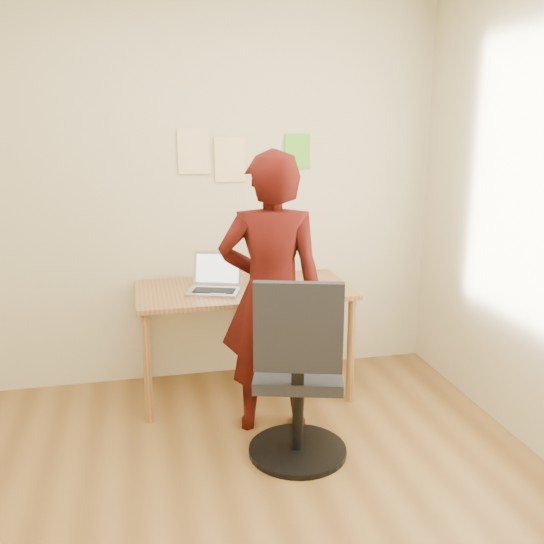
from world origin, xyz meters
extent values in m
cube|color=brown|center=(0.00, 0.00, -0.02)|extent=(3.50, 3.50, 0.04)
cube|color=beige|center=(0.00, 1.77, 1.35)|extent=(3.50, 0.04, 2.70)
cube|color=beige|center=(0.00, -1.77, 1.35)|extent=(3.50, 0.04, 2.70)
cube|color=#966433|center=(0.30, 1.38, 0.72)|extent=(1.40, 0.70, 0.03)
cylinder|color=#966433|center=(-0.35, 1.08, 0.35)|extent=(0.05, 0.05, 0.71)
cylinder|color=#966433|center=(0.95, 1.08, 0.35)|extent=(0.05, 0.05, 0.71)
cylinder|color=#966433|center=(-0.35, 1.68, 0.35)|extent=(0.05, 0.05, 0.71)
cylinder|color=#966433|center=(0.95, 1.68, 0.35)|extent=(0.05, 0.05, 0.71)
cube|color=#AEADB5|center=(0.09, 1.31, 0.75)|extent=(0.38, 0.32, 0.01)
cube|color=black|center=(0.09, 1.31, 0.76)|extent=(0.29, 0.21, 0.00)
cube|color=#AEADB5|center=(0.14, 1.45, 0.86)|extent=(0.33, 0.17, 0.22)
cube|color=white|center=(0.14, 1.45, 0.86)|extent=(0.28, 0.14, 0.18)
cube|color=white|center=(0.60, 1.26, 0.74)|extent=(0.36, 0.40, 0.00)
cube|color=black|center=(0.49, 1.19, 0.74)|extent=(0.07, 0.12, 0.01)
cube|color=#3F4C59|center=(0.49, 1.19, 0.75)|extent=(0.06, 0.10, 0.00)
cube|color=#FEDB97|center=(0.03, 1.74, 1.61)|extent=(0.21, 0.00, 0.30)
cube|color=#FEDB97|center=(0.28, 1.74, 1.55)|extent=(0.21, 0.00, 0.30)
cube|color=#59C82D|center=(0.75, 1.74, 1.60)|extent=(0.18, 0.00, 0.24)
cube|color=black|center=(0.45, 0.53, 0.49)|extent=(0.58, 0.58, 0.06)
cube|color=black|center=(0.38, 0.32, 0.83)|extent=(0.44, 0.18, 0.47)
cube|color=black|center=(0.38, 0.32, 0.59)|extent=(0.07, 0.06, 0.13)
cylinder|color=black|center=(0.45, 0.53, 0.23)|extent=(0.06, 0.06, 0.47)
cylinder|color=black|center=(0.45, 0.53, 0.02)|extent=(0.55, 0.55, 0.03)
imported|color=#370A07|center=(0.37, 0.87, 0.83)|extent=(0.68, 0.52, 1.67)
camera|label=1|loc=(-0.37, -2.41, 1.84)|focal=40.00mm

